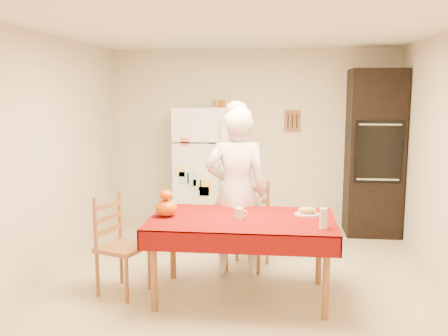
# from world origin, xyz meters

# --- Properties ---
(floor) EXTENTS (4.50, 4.50, 0.00)m
(floor) POSITION_xyz_m (0.00, 0.00, 0.00)
(floor) COLOR #C0AC8B
(floor) RESTS_ON ground
(room_shell) EXTENTS (4.02, 4.52, 2.51)m
(room_shell) POSITION_xyz_m (0.00, 0.00, 1.62)
(room_shell) COLOR beige
(room_shell) RESTS_ON ground
(refrigerator) EXTENTS (0.75, 0.74, 1.70)m
(refrigerator) POSITION_xyz_m (-0.65, 1.88, 0.85)
(refrigerator) COLOR white
(refrigerator) RESTS_ON floor
(oven_cabinet) EXTENTS (0.70, 0.62, 2.20)m
(oven_cabinet) POSITION_xyz_m (1.63, 1.93, 1.10)
(oven_cabinet) COLOR black
(oven_cabinet) RESTS_ON floor
(dining_table) EXTENTS (1.70, 1.00, 0.76)m
(dining_table) POSITION_xyz_m (0.05, -0.38, 0.69)
(dining_table) COLOR brown
(dining_table) RESTS_ON floor
(chair_far) EXTENTS (0.51, 0.49, 0.95)m
(chair_far) POSITION_xyz_m (0.06, 0.47, 0.51)
(chair_far) COLOR brown
(chair_far) RESTS_ON floor
(chair_left) EXTENTS (0.52, 0.53, 0.95)m
(chair_left) POSITION_xyz_m (-1.14, -0.40, 0.51)
(chair_left) COLOR brown
(chair_left) RESTS_ON floor
(seated_woman) EXTENTS (0.68, 0.49, 1.76)m
(seated_woman) POSITION_xyz_m (-0.05, 0.17, 0.88)
(seated_woman) COLOR silver
(seated_woman) RESTS_ON floor
(coffee_mug) EXTENTS (0.08, 0.08, 0.10)m
(coffee_mug) POSITION_xyz_m (0.02, -0.41, 0.81)
(coffee_mug) COLOR silver
(coffee_mug) RESTS_ON dining_table
(pumpkin_lower) EXTENTS (0.21, 0.21, 0.16)m
(pumpkin_lower) POSITION_xyz_m (-0.66, -0.40, 0.84)
(pumpkin_lower) COLOR #DE5405
(pumpkin_lower) RESTS_ON dining_table
(pumpkin_upper) EXTENTS (0.12, 0.12, 0.09)m
(pumpkin_upper) POSITION_xyz_m (-0.66, -0.40, 0.96)
(pumpkin_upper) COLOR #E25205
(pumpkin_upper) RESTS_ON pumpkin_lower
(wine_glass) EXTENTS (0.07, 0.07, 0.18)m
(wine_glass) POSITION_xyz_m (0.76, -0.65, 0.85)
(wine_glass) COLOR silver
(wine_glass) RESTS_ON dining_table
(bread_plate) EXTENTS (0.24, 0.24, 0.02)m
(bread_plate) POSITION_xyz_m (0.65, -0.22, 0.77)
(bread_plate) COLOR silver
(bread_plate) RESTS_ON dining_table
(bread_loaf) EXTENTS (0.18, 0.10, 0.06)m
(bread_loaf) POSITION_xyz_m (0.65, -0.22, 0.81)
(bread_loaf) COLOR #9D7E4D
(bread_loaf) RESTS_ON bread_plate
(spice_jar_left) EXTENTS (0.05, 0.05, 0.10)m
(spice_jar_left) POSITION_xyz_m (-0.52, 1.93, 1.75)
(spice_jar_left) COLOR #8E5C19
(spice_jar_left) RESTS_ON refrigerator
(spice_jar_mid) EXTENTS (0.05, 0.05, 0.10)m
(spice_jar_mid) POSITION_xyz_m (-0.44, 1.93, 1.75)
(spice_jar_mid) COLOR brown
(spice_jar_mid) RESTS_ON refrigerator
(spice_jar_right) EXTENTS (0.05, 0.05, 0.10)m
(spice_jar_right) POSITION_xyz_m (-0.39, 1.93, 1.75)
(spice_jar_right) COLOR #935B1A
(spice_jar_right) RESTS_ON refrigerator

